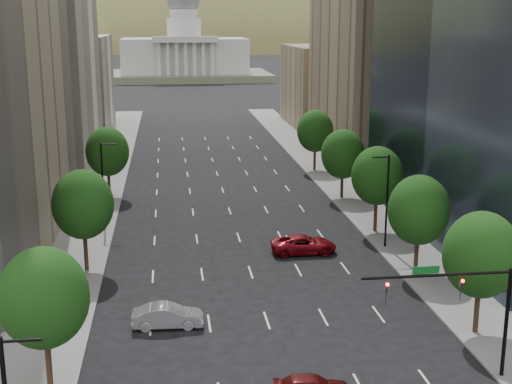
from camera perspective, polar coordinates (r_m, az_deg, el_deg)
name	(u,v)px	position (r m, az deg, el deg)	size (l,w,h in m)	color
sidewalk_left	(80,243)	(70.30, -14.12, -4.01)	(6.00, 200.00, 0.15)	slate
sidewalk_right	(389,231)	(73.18, 10.76, -3.12)	(6.00, 200.00, 0.15)	slate
midrise_cream_left	(41,44)	(111.06, -17.06, 11.40)	(14.00, 30.00, 35.00)	beige
filler_left	(73,83)	(144.16, -14.66, 8.60)	(14.00, 26.00, 18.00)	beige
parking_tan_right	(373,60)	(111.26, 9.49, 10.52)	(14.00, 30.00, 30.00)	#8C7759
filler_right	(325,86)	(143.63, 5.61, 8.56)	(14.00, 26.00, 16.00)	#8C7759
tree_right_1	(481,255)	(49.69, 17.85, -4.89)	(5.20, 5.20, 8.75)	#382316
tree_right_2	(419,210)	(60.31, 13.10, -1.44)	(5.20, 5.20, 8.61)	#382316
tree_right_3	(377,176)	(71.27, 9.82, 1.30)	(5.20, 5.20, 8.89)	#382316
tree_right_4	(343,154)	(84.56, 7.07, 3.07)	(5.20, 5.20, 8.46)	#382316
tree_right_5	(315,131)	(99.86, 4.84, 4.95)	(5.20, 5.20, 8.75)	#382316
tree_left_0	(44,298)	(42.09, -16.89, -8.24)	(5.20, 5.20, 8.75)	#382316
tree_left_1	(83,205)	(60.86, -13.90, -1.00)	(5.20, 5.20, 8.97)	#382316
tree_left_2	(107,152)	(86.20, -11.99, 3.23)	(5.20, 5.20, 8.68)	#382316
streetlight_rn	(386,198)	(66.71, 10.56, -0.52)	(1.70, 0.20, 9.00)	black
streetlight_ln	(103,183)	(73.63, -12.31, 0.75)	(1.70, 0.20, 9.00)	black
traffic_signal	(469,300)	(43.38, 16.91, -8.39)	(9.12, 0.40, 7.38)	black
capitol	(185,55)	(256.58, -5.83, 11.01)	(60.00, 40.00, 35.20)	#596647
foothills	(215,90)	(610.13, -3.34, 8.32)	(720.00, 413.00, 263.00)	olive
car_silver	(168,316)	(50.53, -7.19, -9.97)	(1.75, 5.02, 1.65)	#A4A5AA
car_red_far	(304,244)	(65.36, 3.89, -4.27)	(2.80, 6.06, 1.68)	maroon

